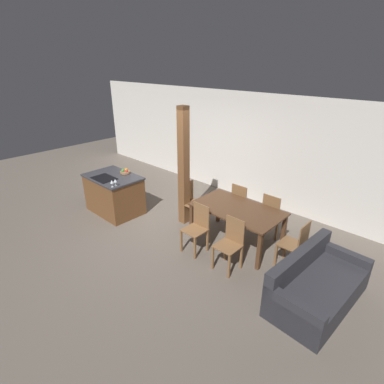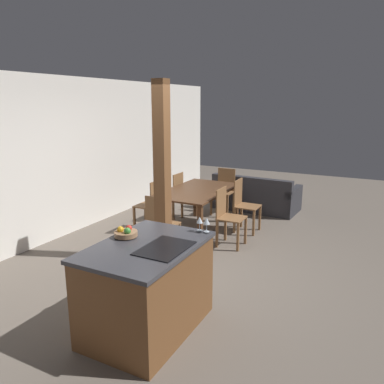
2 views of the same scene
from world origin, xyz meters
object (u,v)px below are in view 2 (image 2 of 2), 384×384
(wine_glass_middle, at_px, (200,220))
(dining_chair_foot_end, at_px, (224,190))
(dining_chair_near_right, at_px, (244,204))
(wine_glass_near, at_px, (207,221))
(dining_chair_head_end, at_px, (161,224))
(couch, at_px, (256,198))
(timber_post, at_px, (162,174))
(dining_chair_far_left, at_px, (151,204))
(dining_table, at_px, (198,195))
(dining_chair_near_left, at_px, (228,216))
(kitchen_island, at_px, (147,287))
(fruit_bowl, at_px, (126,233))
(dining_chair_far_right, at_px, (173,195))

(wine_glass_middle, xyz_separation_m, dining_chair_foot_end, (3.57, 1.18, -0.54))
(dining_chair_near_right, bearing_deg, dining_chair_foot_end, 40.80)
(wine_glass_near, xyz_separation_m, dining_chair_head_end, (1.10, 1.27, -0.54))
(couch, xyz_separation_m, timber_post, (-3.18, 0.39, 1.03))
(dining_chair_far_left, bearing_deg, dining_table, 117.93)
(dining_chair_far_left, bearing_deg, dining_chair_foot_end, 155.74)
(wine_glass_near, relative_size, dining_chair_near_left, 0.17)
(dining_table, bearing_deg, kitchen_island, -163.13)
(dining_chair_near_left, bearing_deg, fruit_bowl, 176.47)
(dining_chair_near_right, distance_m, dining_chair_foot_end, 1.12)
(fruit_bowl, relative_size, wine_glass_middle, 1.54)
(dining_chair_head_end, bearing_deg, kitchen_island, 117.73)
(kitchen_island, bearing_deg, dining_chair_near_right, 2.67)
(timber_post, bearing_deg, fruit_bowl, -162.43)
(fruit_bowl, distance_m, wine_glass_middle, 0.79)
(dining_table, bearing_deg, dining_chair_far_right, 62.07)
(dining_table, relative_size, dining_chair_head_end, 1.84)
(fruit_bowl, distance_m, dining_chair_head_end, 1.76)
(dining_table, bearing_deg, dining_chair_far_left, 117.93)
(kitchen_island, bearing_deg, fruit_bowl, 74.66)
(dining_chair_near_left, relative_size, dining_chair_far_left, 1.00)
(wine_glass_near, distance_m, timber_post, 1.54)
(dining_chair_far_left, relative_size, dining_chair_far_right, 1.00)
(wine_glass_middle, height_order, dining_chair_foot_end, wine_glass_middle)
(dining_table, relative_size, dining_chair_foot_end, 1.84)
(couch, relative_size, timber_post, 0.70)
(kitchen_island, height_order, timber_post, timber_post)
(dining_chair_head_end, distance_m, timber_post, 0.81)
(dining_chair_far_right, distance_m, dining_chair_head_end, 1.78)
(kitchen_island, xyz_separation_m, dining_table, (2.92, 0.88, 0.21))
(kitchen_island, xyz_separation_m, timber_post, (1.57, 0.78, 0.83))
(dining_chair_near_right, height_order, timber_post, timber_post)
(kitchen_island, distance_m, wine_glass_middle, 0.88)
(wine_glass_middle, xyz_separation_m, dining_chair_far_left, (1.95, 1.91, -0.54))
(dining_chair_near_right, bearing_deg, couch, 9.21)
(dining_chair_far_left, relative_size, timber_post, 0.36)
(dining_table, bearing_deg, dining_chair_near_right, -62.07)
(wine_glass_middle, bearing_deg, dining_chair_foot_end, 18.32)
(dining_table, bearing_deg, dining_chair_head_end, 180.00)
(kitchen_island, relative_size, timber_post, 0.51)
(dining_chair_near_left, xyz_separation_m, dining_chair_far_left, (0.00, 1.46, 0.00))
(kitchen_island, height_order, dining_chair_foot_end, dining_chair_foot_end)
(wine_glass_near, distance_m, couch, 4.31)
(dining_table, height_order, dining_chair_foot_end, dining_chair_foot_end)
(fruit_bowl, bearing_deg, dining_chair_foot_end, 8.11)
(dining_chair_near_left, xyz_separation_m, dining_chair_foot_end, (1.62, 0.73, 0.00))
(fruit_bowl, relative_size, dining_chair_far_right, 0.26)
(dining_table, bearing_deg, fruit_bowl, -168.43)
(dining_chair_far_right, xyz_separation_m, timber_post, (-1.73, -0.84, 0.79))
(wine_glass_near, xyz_separation_m, dining_chair_far_left, (1.95, 2.00, -0.54))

